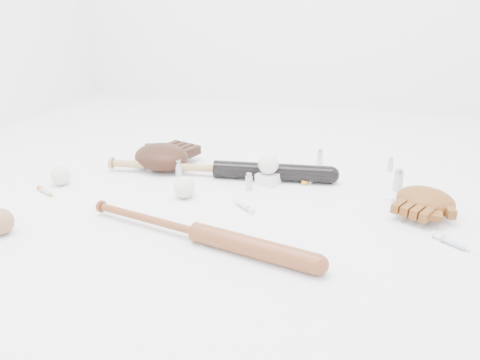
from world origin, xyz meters
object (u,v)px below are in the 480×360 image
(bat_dark, at_px, (217,169))
(pedestal, at_px, (268,179))
(glove_dark, at_px, (162,157))
(bat_wood, at_px, (196,232))

(bat_dark, relative_size, pedestal, 12.69)
(glove_dark, distance_m, pedestal, 0.47)
(bat_wood, relative_size, pedestal, 10.79)
(bat_wood, relative_size, glove_dark, 2.79)
(bat_wood, height_order, pedestal, bat_wood)
(bat_dark, height_order, pedestal, bat_dark)
(bat_wood, distance_m, glove_dark, 0.64)
(bat_dark, bearing_deg, glove_dark, 166.37)
(glove_dark, height_order, pedestal, glove_dark)
(bat_dark, distance_m, pedestal, 0.21)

